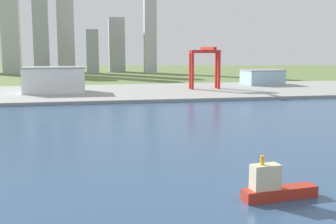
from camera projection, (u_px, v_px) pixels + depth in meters
The scene contains 8 objects.
ground_plane at pixel (176, 135), 206.64m from camera, with size 2400.00×2400.00×0.00m, color #5D733B.
water_bay at pixel (215, 169), 148.48m from camera, with size 840.00×360.00×0.15m, color #2D4C70.
industrial_pier at pixel (130, 92), 390.60m from camera, with size 840.00×140.00×2.50m, color #949892.
tugboat_small at pixel (274, 186), 118.15m from camera, with size 21.70×6.85×12.33m.
port_crane_red at pixel (205, 58), 402.39m from camera, with size 27.64×41.56×38.53m.
warehouse_main at pixel (54, 80), 374.84m from camera, with size 51.96×31.10×21.84m.
warehouse_annex at pixel (262, 77), 454.82m from camera, with size 37.64×33.39×15.40m.
distant_skyline at pixel (56, 31), 692.76m from camera, with size 273.79×69.39×157.68m.
Camera 1 is at (-44.49, 102.06, 40.91)m, focal length 46.90 mm.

